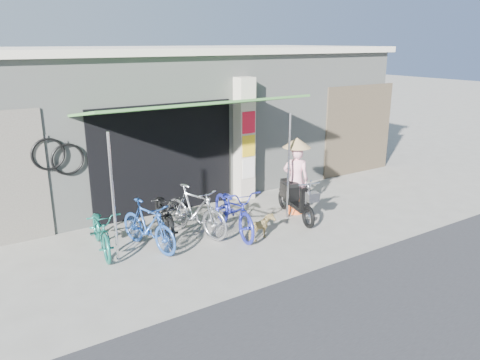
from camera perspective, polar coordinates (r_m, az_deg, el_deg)
ground at (r=9.53m, az=4.32°, el=-7.03°), size 80.00×80.00×0.00m
bicycle_shop at (r=13.29m, az=-9.04°, el=7.83°), size 12.30×5.30×3.66m
shop_pillar at (r=11.46m, az=0.46°, el=4.94°), size 0.42×0.44×3.00m
awning at (r=9.71m, az=-5.57°, el=8.83°), size 4.60×1.88×2.72m
neighbour_right at (r=14.27m, az=14.24°, el=5.94°), size 2.60×0.06×2.60m
bike_teal at (r=9.13m, az=-16.57°, el=-5.83°), size 0.79×1.73×0.88m
bike_blue at (r=9.02m, az=-11.12°, el=-5.45°), size 0.84×1.64×0.95m
bike_black at (r=9.49m, az=-9.18°, el=-4.08°), size 1.06×1.98×0.99m
bike_silver at (r=9.52m, az=-5.51°, el=-3.74°), size 0.99×1.78×1.03m
bike_navy at (r=9.58m, az=-0.74°, el=-3.61°), size 0.94×2.00×1.01m
street_dog at (r=9.34m, az=2.61°, el=-5.84°), size 0.64×0.40×0.50m
moped at (r=10.48m, az=6.69°, el=-2.26°), size 0.63×1.71×0.98m
nun at (r=10.66m, az=6.82°, el=0.46°), size 0.68×0.66×1.76m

